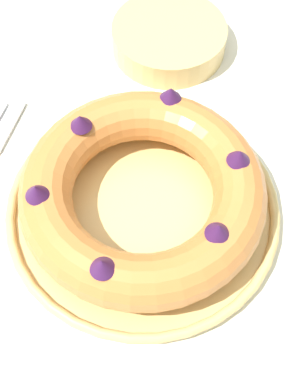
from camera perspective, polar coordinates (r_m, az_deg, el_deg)
name	(u,v)px	position (r m, az deg, el deg)	size (l,w,h in m)	color
ground_plane	(139,373)	(1.33, -0.54, -18.74)	(8.00, 8.00, 0.00)	brown
dining_table	(135,264)	(0.72, -0.95, -7.69)	(1.36, 1.11, 0.72)	silver
serving_dish	(144,209)	(0.66, 0.00, -1.83)	(0.34, 0.34, 0.02)	tan
bundt_cake	(144,192)	(0.62, 0.00, 0.03)	(0.29, 0.29, 0.08)	#C67538
side_bowl	(169,38)	(0.83, 2.67, 16.09)	(0.17, 0.17, 0.04)	tan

